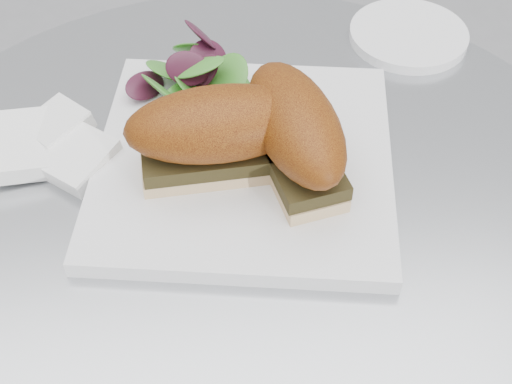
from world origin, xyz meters
TOP-DOWN VIEW (x-y plane):
  - table at (0.00, 0.00)m, footprint 0.70×0.70m
  - plate at (0.01, 0.06)m, footprint 0.30×0.30m
  - sandwich_left at (-0.02, 0.05)m, footprint 0.16×0.08m
  - sandwich_right at (0.05, 0.04)m, footprint 0.10×0.16m
  - salad at (-0.04, 0.14)m, footprint 0.12×0.12m
  - napkin at (-0.16, 0.08)m, footprint 0.12×0.12m
  - saucer at (0.20, 0.24)m, footprint 0.13×0.13m

SIDE VIEW (x-z plane):
  - table at x=0.00m, z-range 0.12..0.85m
  - saucer at x=0.20m, z-range 0.73..0.74m
  - plate at x=0.01m, z-range 0.73..0.75m
  - napkin at x=-0.16m, z-range 0.73..0.75m
  - salad at x=-0.04m, z-range 0.75..0.80m
  - sandwich_left at x=-0.02m, z-range 0.75..0.83m
  - sandwich_right at x=0.05m, z-range 0.75..0.83m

